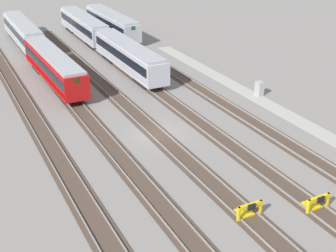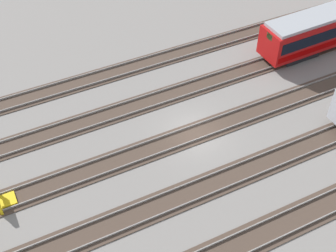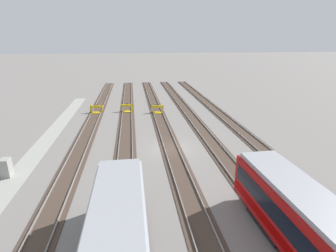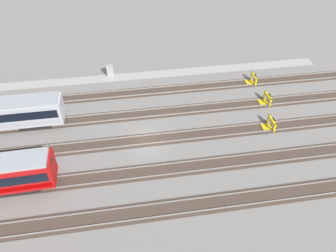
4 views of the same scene
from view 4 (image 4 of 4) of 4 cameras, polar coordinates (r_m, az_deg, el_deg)
name	(u,v)px [view 4 (image 4 of 4)]	position (r m, az deg, el deg)	size (l,w,h in m)	color
ground_plane	(148,140)	(37.39, -3.43, -2.45)	(400.00, 400.00, 0.00)	gray
service_walkway	(138,76)	(48.51, -5.27, 8.71)	(54.00, 2.00, 0.01)	#9E9E93
rail_track_nearest	(141,92)	(44.87, -4.80, 5.88)	(90.00, 2.23, 0.21)	#47382D
rail_track_near_inner	(144,114)	(41.00, -4.17, 2.12)	(90.00, 2.23, 0.21)	#47382D
rail_track_middle	(148,140)	(37.36, -3.43, -2.40)	(90.00, 2.24, 0.21)	#47382D
rail_track_far_inner	(154,171)	(34.00, -2.53, -7.85)	(90.00, 2.23, 0.21)	#47382D
rail_track_farthest	(160,210)	(31.03, -1.41, -14.42)	(90.00, 2.23, 0.21)	#47382D
bumper_stop_nearest_track	(252,80)	(47.98, 14.39, 7.85)	(1.36, 2.00, 1.22)	gold
bumper_stop_near_inner_track	(265,99)	(44.42, 16.61, 4.48)	(1.36, 2.00, 1.22)	gold
bumper_stop_middle_track	(269,124)	(40.48, 17.23, 0.35)	(1.34, 2.00, 1.22)	gold
electrical_cabinet	(110,70)	(48.75, -10.07, 9.50)	(0.90, 0.73, 1.60)	#9E9E99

